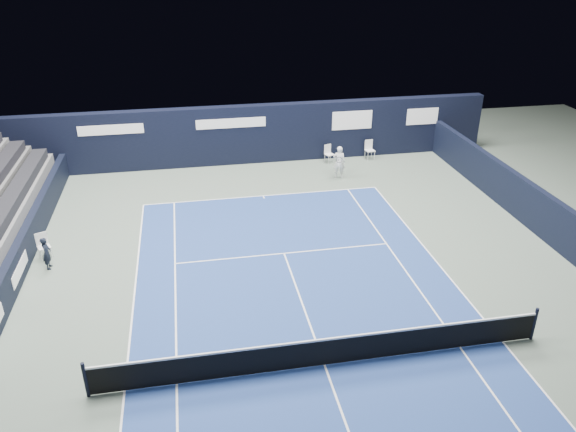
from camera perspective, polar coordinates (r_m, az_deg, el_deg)
name	(u,v)px	position (r m, az deg, el deg)	size (l,w,h in m)	color
ground	(309,323)	(17.93, 2.16, -10.77)	(48.00, 48.00, 0.00)	#506055
court_surface	(325,365)	(16.42, 3.73, -14.88)	(10.97, 23.77, 0.01)	navy
enclosure_wall_right	(543,215)	(24.70, 24.50, 0.12)	(0.30, 22.00, 1.80)	black
folding_chair_back_a	(329,152)	(30.39, 4.15, 6.48)	(0.55, 0.54, 0.97)	silver
folding_chair_back_b	(369,148)	(31.13, 8.26, 6.84)	(0.52, 0.50, 1.04)	white
line_judge_chair	(43,244)	(22.97, -23.63, -2.60)	(0.57, 0.56, 0.99)	silver
line_judge	(47,253)	(22.12, -23.31, -3.48)	(0.45, 0.30, 1.24)	black
court_markings	(325,365)	(16.42, 3.73, -14.87)	(11.03, 23.83, 0.00)	white
tennis_net	(325,351)	(16.10, 3.78, -13.53)	(12.90, 0.10, 1.10)	black
back_sponsor_wall	(250,134)	(30.08, -3.88, 8.30)	(26.00, 0.63, 3.10)	black
side_barrier_left	(15,270)	(21.52, -26.03, -4.97)	(0.33, 22.00, 1.20)	black
tennis_player	(339,162)	(28.24, 5.21, 5.48)	(0.70, 0.90, 1.66)	white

